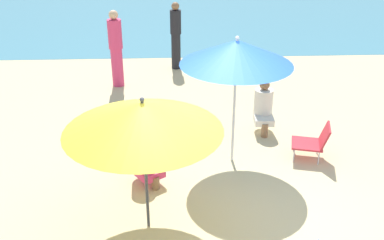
# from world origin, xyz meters

# --- Properties ---
(ground_plane) EXTENTS (40.00, 40.00, 0.00)m
(ground_plane) POSITION_xyz_m (0.00, 0.00, 0.00)
(ground_plane) COLOR #D3BC8C
(umbrella_blue) EXTENTS (1.71, 1.71, 2.10)m
(umbrella_blue) POSITION_xyz_m (0.25, 1.27, 1.85)
(umbrella_blue) COLOR silver
(umbrella_blue) RESTS_ON ground_plane
(umbrella_yellow) EXTENTS (1.91, 1.91, 1.84)m
(umbrella_yellow) POSITION_xyz_m (-1.06, -0.34, 1.60)
(umbrella_yellow) COLOR #4C4C51
(umbrella_yellow) RESTS_ON ground_plane
(beach_chair_b) EXTENTS (0.67, 0.58, 0.62)m
(beach_chair_b) POSITION_xyz_m (1.59, 1.26, 0.33)
(beach_chair_b) COLOR red
(beach_chair_b) RESTS_ON ground_plane
(person_a) EXTENTS (0.31, 0.31, 1.74)m
(person_a) POSITION_xyz_m (-1.95, 4.72, 0.88)
(person_a) COLOR #DB3866
(person_a) RESTS_ON ground_plane
(person_b) EXTENTS (0.53, 0.57, 0.85)m
(person_b) POSITION_xyz_m (-1.15, 0.74, 0.40)
(person_b) COLOR #DB3866
(person_b) RESTS_ON ground_plane
(person_c) EXTENTS (0.27, 0.27, 1.67)m
(person_c) POSITION_xyz_m (-0.60, 5.84, 0.85)
(person_c) COLOR black
(person_c) RESTS_ON ground_plane
(person_d) EXTENTS (0.36, 0.57, 0.97)m
(person_d) POSITION_xyz_m (0.95, 2.34, 0.49)
(person_d) COLOR silver
(person_d) RESTS_ON ground_plane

